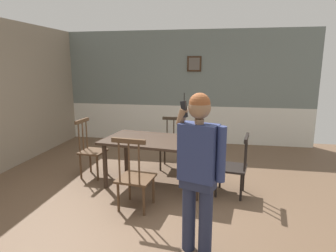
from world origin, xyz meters
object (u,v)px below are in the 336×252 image
object	(u,v)px
chair_opposite_corner	(91,150)
person_figure	(199,165)
chair_by_doorway	(135,176)
chair_near_window	(233,166)
chair_at_table_head	(172,144)
dining_table	(157,145)

from	to	relation	value
chair_opposite_corner	person_figure	world-z (taller)	person_figure
chair_by_doorway	person_figure	distance (m)	1.30
chair_by_doorway	chair_opposite_corner	bearing A→B (deg)	143.72
chair_near_window	person_figure	xyz separation A→B (m)	(-0.42, -1.49, 0.51)
chair_by_doorway	chair_at_table_head	bearing A→B (deg)	89.08
chair_near_window	chair_by_doorway	distance (m)	1.50
person_figure	chair_opposite_corner	bearing A→B (deg)	-23.34
dining_table	chair_at_table_head	bearing A→B (deg)	82.71
chair_at_table_head	person_figure	bearing A→B (deg)	107.43
chair_near_window	chair_by_doorway	world-z (taller)	chair_by_doorway
dining_table	chair_by_doorway	bearing A→B (deg)	-97.49
chair_by_doorway	chair_at_table_head	size ratio (longest dim) A/B	1.08
chair_at_table_head	chair_opposite_corner	world-z (taller)	chair_opposite_corner
dining_table	chair_near_window	distance (m)	1.25
chair_at_table_head	person_figure	world-z (taller)	person_figure
chair_near_window	chair_by_doorway	size ratio (longest dim) A/B	0.90
chair_at_table_head	person_figure	distance (m)	2.65
chair_near_window	person_figure	world-z (taller)	person_figure
chair_at_table_head	dining_table	bearing A→B (deg)	84.70
dining_table	person_figure	xyz separation A→B (m)	(0.80, -1.65, 0.29)
chair_at_table_head	person_figure	xyz separation A→B (m)	(0.69, -2.51, 0.50)
chair_near_window	chair_at_table_head	bearing A→B (deg)	56.35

